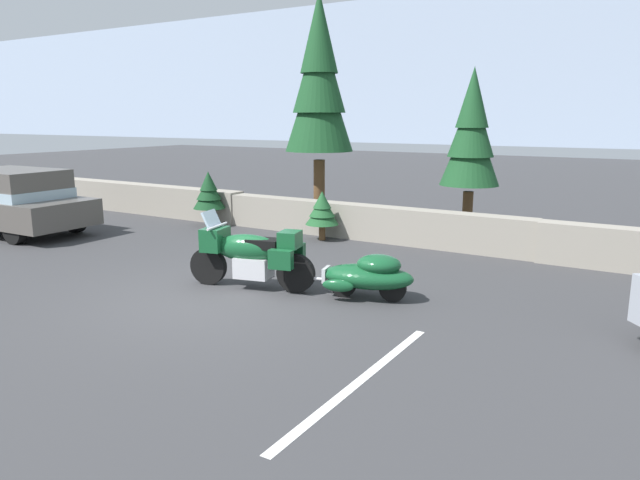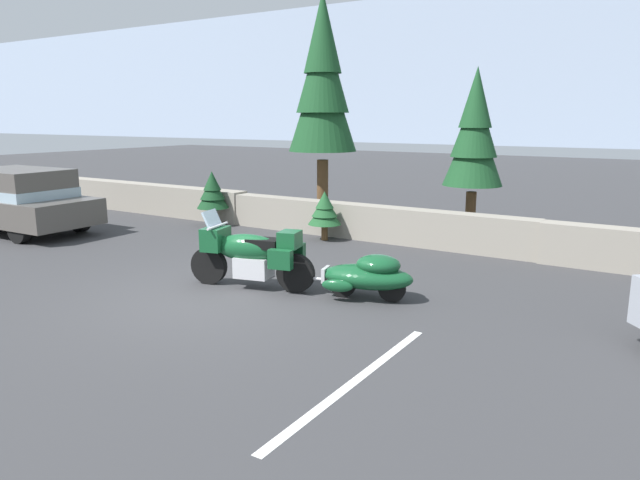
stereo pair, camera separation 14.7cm
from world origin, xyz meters
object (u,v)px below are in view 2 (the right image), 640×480
(car_shaped_trailer, at_px, (368,275))
(pine_tree_secondary, at_px, (475,133))
(pine_tree_tall, at_px, (323,81))
(suv_at_left_edge, at_px, (15,199))
(touring_motorcycle, at_px, (250,253))

(car_shaped_trailer, bearing_deg, pine_tree_secondary, 91.30)
(pine_tree_tall, height_order, pine_tree_secondary, pine_tree_tall)
(car_shaped_trailer, relative_size, suv_at_left_edge, 0.46)
(suv_at_left_edge, relative_size, pine_tree_tall, 0.79)
(touring_motorcycle, xyz_separation_m, suv_at_left_edge, (-8.36, 0.77, 0.22))
(car_shaped_trailer, height_order, pine_tree_tall, pine_tree_tall)
(touring_motorcycle, distance_m, suv_at_left_edge, 8.40)
(pine_tree_tall, distance_m, pine_tree_secondary, 4.37)
(car_shaped_trailer, distance_m, pine_tree_tall, 7.76)
(touring_motorcycle, xyz_separation_m, pine_tree_secondary, (1.91, 6.01, 1.93))
(car_shaped_trailer, relative_size, pine_tree_secondary, 0.55)
(touring_motorcycle, xyz_separation_m, car_shaped_trailer, (2.03, 0.49, -0.21))
(suv_at_left_edge, xyz_separation_m, pine_tree_secondary, (10.27, 5.24, 1.70))
(pine_tree_tall, bearing_deg, touring_motorcycle, -69.23)
(suv_at_left_edge, height_order, pine_tree_tall, pine_tree_tall)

